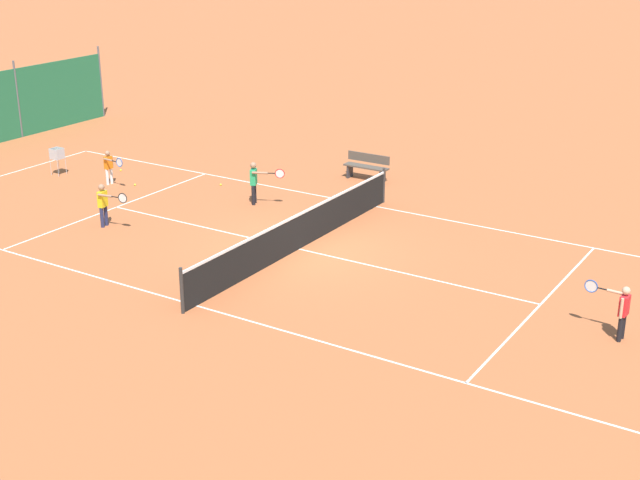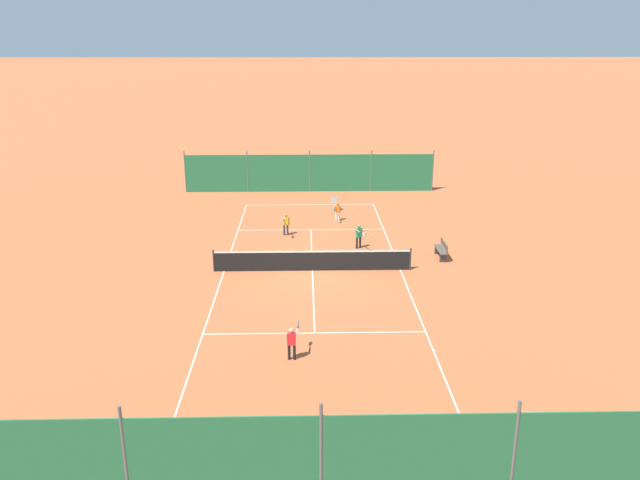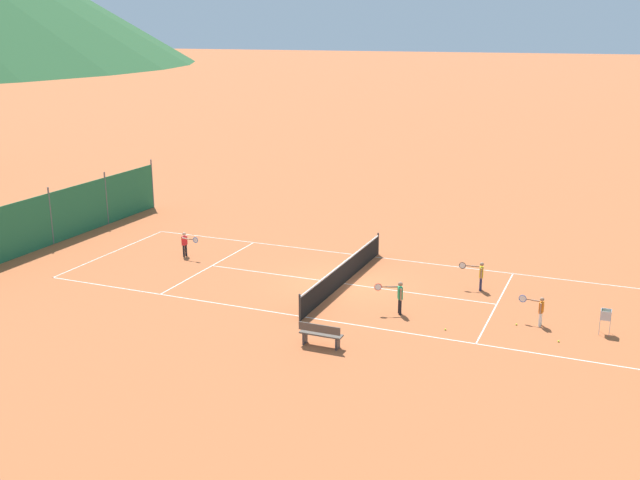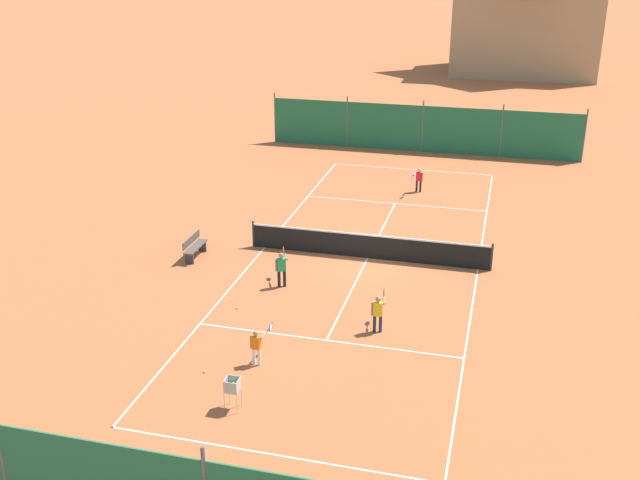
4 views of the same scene
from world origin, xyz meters
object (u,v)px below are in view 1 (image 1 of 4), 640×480
Objects in this scene: player_far_service at (109,165)px; courtside_bench at (367,166)px; tennis_ball_alley_right at (135,185)px; ball_hopper at (57,155)px; tennis_net at (299,231)px; player_far_baseline at (621,308)px; tennis_ball_by_net_left at (221,185)px; player_near_baseline at (255,180)px; player_near_service at (104,202)px; tennis_ball_alley_left at (121,170)px.

player_far_service is 8.14m from courtside_bench.
tennis_ball_alley_right is 3.07m from ball_hopper.
tennis_net is 8.32m from player_far_baseline.
ball_hopper is at bearing -82.36° from tennis_ball_alley_right.
player_far_baseline is 17.71× the size of tennis_ball_by_net_left.
courtside_bench reaches higher than tennis_ball_by_net_left.
player_near_baseline is at bearing -105.69° from player_far_baseline.
tennis_ball_by_net_left is 2.70m from tennis_ball_alley_right.
player_near_service reaches higher than tennis_ball_alley_right.
tennis_net is 7.67m from tennis_ball_alley_right.
tennis_ball_alley_right is at bearing 57.75° from tennis_ball_alley_left.
player_far_service is 16.51× the size of tennis_ball_alley_right.
player_near_baseline is 2.33m from tennis_ball_by_net_left.
player_near_service is at bearing -75.72° from tennis_net.
tennis_ball_by_net_left is (-1.76, 3.01, -0.61)m from player_far_service.
player_near_baseline reaches higher than tennis_ball_by_net_left.
tennis_ball_alley_right is at bearing 97.64° from ball_hopper.
player_near_baseline is 4.39m from tennis_ball_alley_right.
player_near_service is 13.73m from player_far_baseline.
tennis_ball_alley_right is (1.45, -2.28, 0.00)m from tennis_ball_by_net_left.
tennis_ball_alley_left is 0.04× the size of courtside_bench.
courtside_bench is at bearing 153.45° from player_near_service.
player_near_service reaches higher than tennis_ball_by_net_left.
player_far_service reaches higher than ball_hopper.
player_near_baseline is at bearing 65.81° from tennis_ball_by_net_left.
player_far_baseline reaches higher than player_far_service.
player_far_service reaches higher than tennis_ball_alley_left.
tennis_net is 6.12× the size of courtside_bench.
courtside_bench is (-6.34, -1.57, -0.05)m from tennis_net.
tennis_net is 10.31× the size of ball_hopper.
player_near_service reaches higher than ball_hopper.
tennis_net is 6.54m from courtside_bench.
player_far_baseline is at bearing 80.38° from tennis_ball_alley_right.
ball_hopper is (1.39, -1.41, 0.63)m from tennis_ball_alley_left.
player_near_baseline is at bearing -127.72° from tennis_net.
courtside_bench is (-4.47, 5.85, 0.42)m from tennis_ball_alley_right.
player_near_baseline is at bearing -21.57° from courtside_bench.
player_far_baseline is (3.21, 11.41, -0.06)m from player_near_baseline.
tennis_ball_alley_right is at bearing 112.67° from player_far_service.
player_near_service is at bearing 60.05° from ball_hopper.
courtside_bench is (-7.73, 3.86, -0.25)m from player_near_service.
player_far_baseline is at bearing 54.12° from courtside_bench.
player_far_baseline is at bearing 81.85° from player_far_service.
tennis_ball_by_net_left is 0.07× the size of ball_hopper.
player_near_service is 18.29× the size of tennis_ball_alley_left.
player_near_baseline is at bearing 99.58° from player_far_service.
ball_hopper is at bearing -119.95° from player_near_service.
tennis_ball_alley_left is 1.85m from tennis_ball_alley_right.
courtside_bench is at bearing 115.13° from tennis_ball_alley_left.
player_near_baseline is 19.28× the size of tennis_ball_by_net_left.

